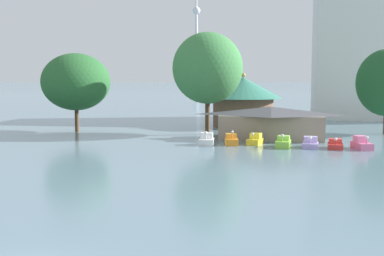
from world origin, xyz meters
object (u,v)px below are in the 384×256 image
object	(u,v)px
pedal_boat_orange	(231,140)
boathouse	(271,122)
shoreline_tree_mid	(208,68)
pedal_boat_lime	(283,143)
distant_broadcast_tower	(196,24)
pedal_boat_yellow	(255,140)
pedal_boat_red	(335,145)
pedal_boat_white	(207,140)
pedal_boat_pink	(362,144)
green_roof_pavilion	(243,99)
shoreline_tree_tall_left	(76,82)
pedal_boat_lavender	(310,143)

from	to	relation	value
pedal_boat_orange	boathouse	size ratio (longest dim) A/B	0.22
boathouse	shoreline_tree_mid	size ratio (longest dim) A/B	0.99
pedal_boat_lime	distant_broadcast_tower	world-z (taller)	distant_broadcast_tower
pedal_boat_yellow	pedal_boat_red	size ratio (longest dim) A/B	0.92
pedal_boat_white	pedal_boat_lime	size ratio (longest dim) A/B	0.75
pedal_boat_yellow	distant_broadcast_tower	bearing A→B (deg)	-154.57
pedal_boat_yellow	pedal_boat_pink	distance (m)	11.70
pedal_boat_lime	green_roof_pavilion	bearing A→B (deg)	-158.87
green_roof_pavilion	shoreline_tree_tall_left	size ratio (longest dim) A/B	1.10
pedal_boat_lavender	shoreline_tree_mid	bearing A→B (deg)	-122.83
shoreline_tree_mid	green_roof_pavilion	bearing A→B (deg)	69.83
pedal_boat_lime	green_roof_pavilion	size ratio (longest dim) A/B	0.25
pedal_boat_lavender	boathouse	world-z (taller)	boathouse
pedal_boat_lavender	pedal_boat_red	xyz separation A→B (m)	(2.64, -0.22, -0.06)
pedal_boat_yellow	distant_broadcast_tower	size ratio (longest dim) A/B	0.02
pedal_boat_yellow	pedal_boat_red	xyz separation A→B (m)	(8.75, -2.11, -0.09)
pedal_boat_pink	distant_broadcast_tower	bearing A→B (deg)	178.55
pedal_boat_lime	pedal_boat_pink	size ratio (longest dim) A/B	0.98
pedal_boat_lime	boathouse	bearing A→B (deg)	-161.74
green_roof_pavilion	shoreline_tree_mid	world-z (taller)	shoreline_tree_mid
pedal_boat_lime	shoreline_tree_tall_left	world-z (taller)	shoreline_tree_tall_left
pedal_boat_red	green_roof_pavilion	xyz separation A→B (m)	(-11.12, 22.80, 3.99)
pedal_boat_orange	pedal_boat_yellow	bearing A→B (deg)	94.05
pedal_boat_white	pedal_boat_lime	world-z (taller)	pedal_boat_white
pedal_boat_white	shoreline_tree_tall_left	xyz separation A→B (m)	(-19.88, 10.20, 6.61)
pedal_boat_lime	shoreline_tree_tall_left	size ratio (longest dim) A/B	0.28
pedal_boat_yellow	distant_broadcast_tower	distance (m)	306.72
distant_broadcast_tower	shoreline_tree_mid	bearing A→B (deg)	-81.59
pedal_boat_lavender	distant_broadcast_tower	xyz separation A→B (m)	(-55.67, 300.84, 47.45)
pedal_boat_lime	pedal_boat_lavender	xyz separation A→B (m)	(2.97, 0.11, -0.03)
pedal_boat_pink	shoreline_tree_tall_left	world-z (taller)	shoreline_tree_tall_left
distant_broadcast_tower	boathouse	bearing A→B (deg)	-80.09
pedal_boat_lime	boathouse	distance (m)	7.26
pedal_boat_orange	pedal_boat_white	bearing A→B (deg)	-83.93
pedal_boat_white	pedal_boat_red	xyz separation A→B (m)	(14.30, -0.72, -0.13)
pedal_boat_orange	pedal_boat_yellow	size ratio (longest dim) A/B	1.15
pedal_boat_red	distant_broadcast_tower	world-z (taller)	distant_broadcast_tower
pedal_boat_yellow	pedal_boat_lime	bearing A→B (deg)	73.59
pedal_boat_lavender	pedal_boat_pink	world-z (taller)	pedal_boat_pink
shoreline_tree_mid	pedal_boat_yellow	bearing A→B (deg)	-53.17
pedal_boat_orange	pedal_boat_lime	world-z (taller)	pedal_boat_orange
pedal_boat_orange	green_roof_pavilion	distance (m)	21.68
pedal_boat_lavender	green_roof_pavilion	xyz separation A→B (m)	(-8.48, 22.57, 3.93)
pedal_boat_yellow	shoreline_tree_tall_left	world-z (taller)	shoreline_tree_tall_left
pedal_boat_lime	distant_broadcast_tower	distance (m)	309.19
pedal_boat_orange	shoreline_tree_mid	xyz separation A→B (m)	(-3.95, 9.57, 8.53)
boathouse	distant_broadcast_tower	world-z (taller)	distant_broadcast_tower
pedal_boat_red	shoreline_tree_tall_left	world-z (taller)	shoreline_tree_tall_left
pedal_boat_red	boathouse	distance (m)	10.05
pedal_boat_red	distant_broadcast_tower	size ratio (longest dim) A/B	0.02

